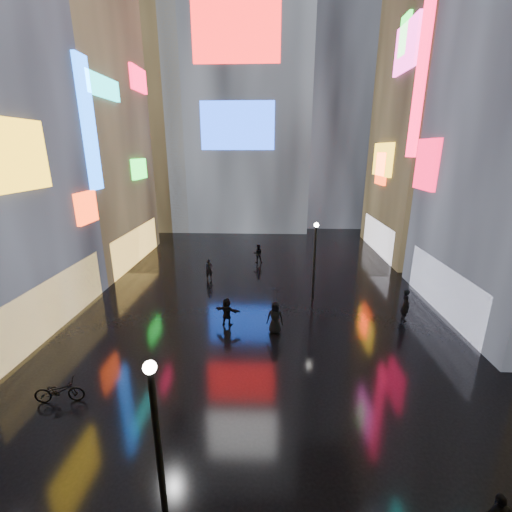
{
  "coord_description": "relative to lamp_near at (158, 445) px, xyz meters",
  "views": [
    {
      "loc": [
        0.58,
        -2.48,
        9.51
      ],
      "look_at": [
        0.0,
        12.0,
        5.0
      ],
      "focal_mm": 24.0,
      "sensor_mm": 36.0,
      "label": 1
    }
  ],
  "objects": [
    {
      "name": "bicycle",
      "position": [
        -5.62,
        4.69,
        -2.45
      ],
      "size": [
        1.96,
        0.93,
        0.99
      ],
      "primitive_type": "imported",
      "rotation": [
        0.0,
        0.0,
        1.72
      ],
      "color": "black",
      "rests_on": "ground"
    },
    {
      "name": "pedestrian_8",
      "position": [
        10.44,
        12.12,
        -1.99
      ],
      "size": [
        0.48,
        0.71,
        1.9
      ],
      "primitive_type": "imported",
      "rotation": [
        0.0,
        0.0,
        1.6
      ],
      "color": "black",
      "rests_on": "ground"
    },
    {
      "name": "tower_main",
      "position": [
        -1.05,
        40.27,
        18.06
      ],
      "size": [
        16.0,
        14.2,
        42.0
      ],
      "color": "black",
      "rests_on": "ground"
    },
    {
      "name": "pedestrian_7",
      "position": [
        1.56,
        22.47,
        -2.13
      ],
      "size": [
        0.82,
        0.65,
        1.63
      ],
      "primitive_type": "imported",
      "rotation": [
        0.0,
        0.0,
        3.19
      ],
      "color": "black",
      "rests_on": "ground"
    },
    {
      "name": "tower_flank_left",
      "position": [
        -12.05,
        38.29,
        10.06
      ],
      "size": [
        10.0,
        10.0,
        26.0
      ],
      "primitive_type": "cube",
      "color": "black",
      "rests_on": "ground"
    },
    {
      "name": "umbrella_2",
      "position": [
        2.89,
        10.34,
        -0.72
      ],
      "size": [
        1.05,
        1.03,
        0.82
      ],
      "primitive_type": "imported",
      "rotation": [
        0.0,
        0.0,
        1.41
      ],
      "color": "black",
      "rests_on": "pedestrian_4"
    },
    {
      "name": "lamp_far",
      "position": [
        5.45,
        14.75,
        0.0
      ],
      "size": [
        0.3,
        0.3,
        5.2
      ],
      "color": "black",
      "rests_on": "ground"
    },
    {
      "name": "pedestrian_6",
      "position": [
        -2.02,
        18.19,
        -2.15
      ],
      "size": [
        0.68,
        0.59,
        1.58
      ],
      "primitive_type": "imported",
      "rotation": [
        0.0,
        0.0,
        0.44
      ],
      "color": "black",
      "rests_on": "ground"
    },
    {
      "name": "pedestrian_5",
      "position": [
        0.2,
        11.12,
        -2.14
      ],
      "size": [
        1.57,
        0.9,
        1.62
      ],
      "primitive_type": "imported",
      "rotation": [
        0.0,
        0.0,
        2.84
      ],
      "color": "black",
      "rests_on": "ground"
    },
    {
      "name": "lamp_near",
      "position": [
        0.0,
        0.0,
        0.0
      ],
      "size": [
        0.3,
        0.3,
        5.2
      ],
      "color": "black",
      "rests_on": "ground"
    },
    {
      "name": "pedestrian_4",
      "position": [
        2.89,
        10.34,
        -2.04
      ],
      "size": [
        0.97,
        0.72,
        1.81
      ],
      "primitive_type": "imported",
      "rotation": [
        0.0,
        0.0,
        -0.17
      ],
      "color": "black",
      "rests_on": "ground"
    },
    {
      "name": "building_right_far",
      "position": [
        17.93,
        26.29,
        11.03
      ],
      "size": [
        10.28,
        12.0,
        28.0
      ],
      "color": "black",
      "rests_on": "ground"
    },
    {
      "name": "building_left_far",
      "position": [
        -14.03,
        22.29,
        8.04
      ],
      "size": [
        10.28,
        12.0,
        22.0
      ],
      "color": "black",
      "rests_on": "ground"
    },
    {
      "name": "tower_flank_right",
      "position": [
        10.95,
        42.29,
        14.06
      ],
      "size": [
        12.0,
        12.0,
        34.0
      ],
      "primitive_type": "cube",
      "color": "black",
      "rests_on": "ground"
    },
    {
      "name": "ground",
      "position": [
        1.95,
        16.29,
        -2.94
      ],
      "size": [
        140.0,
        140.0,
        0.0
      ],
      "primitive_type": "plane",
      "color": "black",
      "rests_on": "ground"
    }
  ]
}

